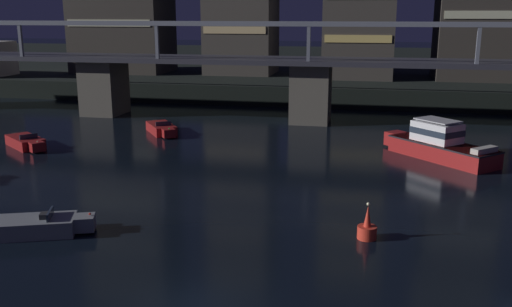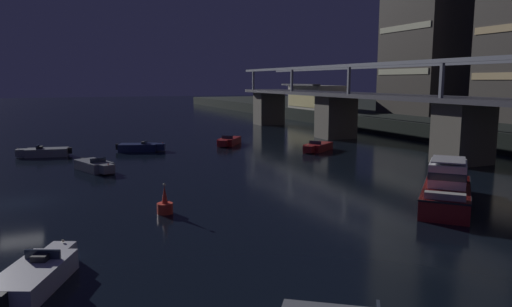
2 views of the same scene
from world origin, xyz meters
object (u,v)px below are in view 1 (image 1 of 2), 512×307
Objects in this scene: cabin_cruiser_near_left at (439,144)px; speedboat_far_center at (162,129)px; channel_buoy at (367,229)px; speedboat_near_right at (37,226)px; river_bridge at (311,79)px; speedboat_mid_center at (26,142)px.

speedboat_far_center is at bearing 169.57° from cabin_cruiser_near_left.
channel_buoy is (17.83, -20.40, 0.06)m from speedboat_far_center.
speedboat_far_center is (-2.62, 23.04, 0.00)m from speedboat_near_right.
river_bridge reaches higher than speedboat_near_right.
cabin_cruiser_near_left is at bearing 73.65° from channel_buoy.
river_bridge is 51.76× the size of channel_buoy.
speedboat_far_center is at bearing 40.36° from speedboat_mid_center.
speedboat_mid_center is at bearing 153.20° from channel_buoy.
speedboat_near_right is 15.44m from channel_buoy.
channel_buoy reaches higher than speedboat_far_center.
channel_buoy reaches higher than speedboat_near_right.
speedboat_far_center is 2.68× the size of channel_buoy.
speedboat_near_right and speedboat_far_center have the same top height.
channel_buoy reaches higher than speedboat_mid_center.
river_bridge is 32.75m from speedboat_near_right.
speedboat_near_right and speedboat_mid_center have the same top height.
channel_buoy is at bearing -26.80° from speedboat_mid_center.
cabin_cruiser_near_left is 16.93m from channel_buoy.
cabin_cruiser_near_left is 1.70× the size of speedboat_far_center.
speedboat_mid_center is at bearing -139.64° from speedboat_far_center.
cabin_cruiser_near_left is 1.58× the size of speedboat_near_right.
channel_buoy is at bearing 9.86° from speedboat_near_right.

